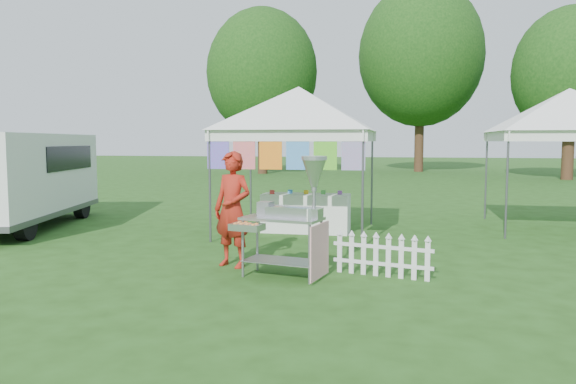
# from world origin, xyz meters

# --- Properties ---
(ground) EXTENTS (120.00, 120.00, 0.00)m
(ground) POSITION_xyz_m (0.00, 0.00, 0.00)
(ground) COLOR #234614
(ground) RESTS_ON ground
(canopy_main) EXTENTS (4.24, 4.24, 3.45)m
(canopy_main) POSITION_xyz_m (0.00, 3.49, 2.99)
(canopy_main) COLOR #59595E
(canopy_main) RESTS_ON ground
(canopy_right) EXTENTS (4.24, 4.24, 3.45)m
(canopy_right) POSITION_xyz_m (5.50, 5.00, 2.99)
(canopy_right) COLOR #59595E
(canopy_right) RESTS_ON ground
(tree_left) EXTENTS (6.40, 6.40, 9.53)m
(tree_left) POSITION_xyz_m (-6.00, 24.00, 5.83)
(tree_left) COLOR #3B2115
(tree_left) RESTS_ON ground
(tree_mid) EXTENTS (7.60, 7.60, 11.52)m
(tree_mid) POSITION_xyz_m (3.00, 28.00, 7.14)
(tree_mid) COLOR #3B2115
(tree_mid) RESTS_ON ground
(tree_right) EXTENTS (5.60, 5.60, 8.42)m
(tree_right) POSITION_xyz_m (10.00, 22.00, 5.18)
(tree_right) COLOR #3B2115
(tree_right) RESTS_ON ground
(donut_cart) EXTENTS (1.34, 0.83, 1.69)m
(donut_cart) POSITION_xyz_m (0.66, -0.35, 1.00)
(donut_cart) COLOR gray
(donut_cart) RESTS_ON ground
(vendor) EXTENTS (0.74, 0.61, 1.74)m
(vendor) POSITION_xyz_m (-0.39, 0.18, 0.87)
(vendor) COLOR #9F1F13
(vendor) RESTS_ON ground
(cargo_van) EXTENTS (3.03, 5.25, 2.05)m
(cargo_van) POSITION_xyz_m (-6.15, 2.96, 1.10)
(cargo_van) COLOR silver
(cargo_van) RESTS_ON ground
(picket_fence) EXTENTS (1.40, 0.37, 0.56)m
(picket_fence) POSITION_xyz_m (1.85, -0.02, 0.29)
(picket_fence) COLOR silver
(picket_fence) RESTS_ON ground
(display_table) EXTENTS (1.80, 0.70, 0.80)m
(display_table) POSITION_xyz_m (0.14, 3.60, 0.40)
(display_table) COLOR white
(display_table) RESTS_ON ground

